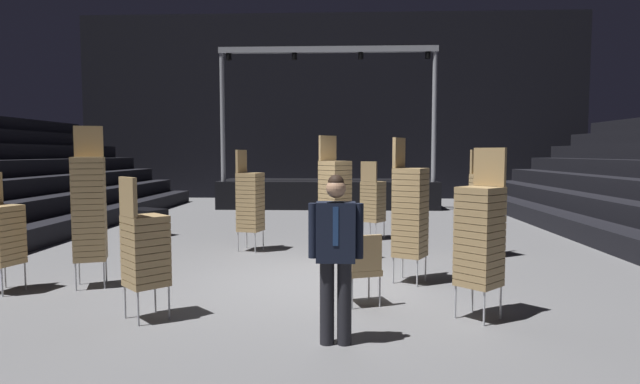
{
  "coord_description": "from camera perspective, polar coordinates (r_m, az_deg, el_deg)",
  "views": [
    {
      "loc": [
        0.51,
        -7.82,
        1.99
      ],
      "look_at": [
        0.18,
        -0.06,
        1.4
      ],
      "focal_mm": 29.05,
      "sensor_mm": 36.0,
      "label": 1
    }
  ],
  "objects": [
    {
      "name": "stage_riser",
      "position": [
        19.14,
        0.91,
        0.17
      ],
      "size": [
        7.84,
        2.61,
        5.63
      ],
      "color": "black",
      "rests_on": "ground_plane"
    },
    {
      "name": "chair_stack_rear_centre",
      "position": [
        6.52,
        -18.75,
        -5.87
      ],
      "size": [
        0.62,
        0.62,
        1.71
      ],
      "rotation": [
        0.0,
        0.0,
        5.49
      ],
      "color": "#B2B5BA",
      "rests_on": "ground_plane"
    },
    {
      "name": "man_with_tie",
      "position": [
        5.34,
        1.75,
        -6.28
      ],
      "size": [
        0.57,
        0.24,
        1.77
      ],
      "rotation": [
        0.0,
        0.0,
        3.13
      ],
      "color": "black",
      "rests_on": "ground_plane"
    },
    {
      "name": "chair_stack_mid_centre",
      "position": [
        11.99,
        5.84,
        -0.9
      ],
      "size": [
        0.61,
        0.61,
        1.79
      ],
      "rotation": [
        0.0,
        0.0,
        5.69
      ],
      "color": "#B2B5BA",
      "rests_on": "ground_plane"
    },
    {
      "name": "equipment_road_case",
      "position": [
        13.13,
        -18.6,
        -3.19
      ],
      "size": [
        1.08,
        0.97,
        0.65
      ],
      "primitive_type": "cube",
      "rotation": [
        0.0,
        0.0,
        -0.52
      ],
      "color": "black",
      "rests_on": "ground_plane"
    },
    {
      "name": "loose_chair_near_man",
      "position": [
        6.8,
        4.74,
        -8.03
      ],
      "size": [
        0.56,
        0.56,
        0.95
      ],
      "rotation": [
        0.0,
        0.0,
        0.33
      ],
      "color": "#B2B5BA",
      "rests_on": "ground_plane"
    },
    {
      "name": "chair_stack_rear_right",
      "position": [
        8.35,
        -24.07,
        -1.5
      ],
      "size": [
        0.57,
        0.57,
        2.39
      ],
      "rotation": [
        0.0,
        0.0,
        3.5
      ],
      "color": "#B2B5BA",
      "rests_on": "ground_plane"
    },
    {
      "name": "ground_plane",
      "position": [
        8.09,
        -1.27,
        -10.25
      ],
      "size": [
        22.0,
        30.0,
        0.1
      ],
      "primitive_type": "cube",
      "color": "slate"
    },
    {
      "name": "arena_end_wall",
      "position": [
        22.91,
        1.17,
        9.36
      ],
      "size": [
        22.0,
        0.3,
        8.0
      ],
      "primitive_type": "cube",
      "color": "black",
      "rests_on": "ground_plane"
    },
    {
      "name": "chair_stack_mid_right",
      "position": [
        10.58,
        -7.72,
        -0.93
      ],
      "size": [
        0.55,
        0.55,
        2.05
      ],
      "rotation": [
        0.0,
        0.0,
        4.43
      ],
      "color": "#B2B5BA",
      "rests_on": "ground_plane"
    },
    {
      "name": "chair_stack_rear_left",
      "position": [
        10.34,
        17.72,
        -1.22
      ],
      "size": [
        0.6,
        0.6,
        2.05
      ],
      "rotation": [
        0.0,
        0.0,
        3.66
      ],
      "color": "#B2B5BA",
      "rests_on": "ground_plane"
    },
    {
      "name": "chair_stack_front_right",
      "position": [
        9.47,
        1.63,
        -0.73
      ],
      "size": [
        0.62,
        0.62,
        2.31
      ],
      "rotation": [
        0.0,
        0.0,
        3.93
      ],
      "color": "#B2B5BA",
      "rests_on": "ground_plane"
    },
    {
      "name": "chair_stack_front_left",
      "position": [
        8.01,
        9.88,
        -2.03
      ],
      "size": [
        0.59,
        0.59,
        2.22
      ],
      "rotation": [
        0.0,
        0.0,
        4.23
      ],
      "color": "#B2B5BA",
      "rests_on": "ground_plane"
    },
    {
      "name": "chair_stack_mid_left",
      "position": [
        8.64,
        -31.71,
        -3.83
      ],
      "size": [
        0.54,
        0.54,
        1.71
      ],
      "rotation": [
        0.0,
        0.0,
        4.45
      ],
      "color": "#B2B5BA",
      "rests_on": "ground_plane"
    },
    {
      "name": "chair_stack_aisle_left",
      "position": [
        6.45,
        17.21,
        -4.43
      ],
      "size": [
        0.62,
        0.62,
        2.05
      ],
      "rotation": [
        0.0,
        0.0,
        2.36
      ],
      "color": "#B2B5BA",
      "rests_on": "ground_plane"
    }
  ]
}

